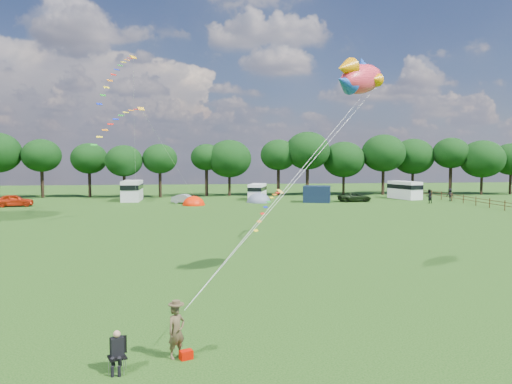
{
  "coord_description": "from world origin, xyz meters",
  "views": [
    {
      "loc": [
        -3.98,
        -23.71,
        6.27
      ],
      "look_at": [
        0.0,
        8.0,
        4.0
      ],
      "focal_mm": 35.0,
      "sensor_mm": 36.0,
      "label": 1
    }
  ],
  "objects": [
    {
      "name": "campervan_d",
      "position": [
        27.2,
        46.91,
        1.41
      ],
      "size": [
        3.73,
        5.78,
        2.62
      ],
      "rotation": [
        0.0,
        0.0,
        1.87
      ],
      "color": "silver",
      "rests_on": "ground"
    },
    {
      "name": "car_a",
      "position": [
        -26.41,
        41.94,
        0.78
      ],
      "size": [
        5.0,
        2.94,
        1.56
      ],
      "primitive_type": "imported",
      "rotation": [
        0.0,
        0.0,
        1.82
      ],
      "color": "red",
      "rests_on": "ground"
    },
    {
      "name": "walker_b",
      "position": [
        32.11,
        42.76,
        0.89
      ],
      "size": [
        1.18,
        0.61,
        1.77
      ],
      "primitive_type": "imported",
      "rotation": [
        0.0,
        0.0,
        3.21
      ],
      "color": "black",
      "rests_on": "ground"
    },
    {
      "name": "camp_chair",
      "position": [
        -6.23,
        -9.14,
        0.74
      ],
      "size": [
        0.63,
        0.65,
        1.23
      ],
      "rotation": [
        0.0,
        0.0,
        0.36
      ],
      "color": "#99999E",
      "rests_on": "ground"
    },
    {
      "name": "tent_greyblue",
      "position": [
        4.91,
        43.98,
        0.02
      ],
      "size": [
        3.42,
        3.75,
        2.55
      ],
      "color": "slate",
      "rests_on": "ground"
    },
    {
      "name": "kite_flyer",
      "position": [
        -4.55,
        -8.36,
        0.84
      ],
      "size": [
        0.73,
        0.69,
        1.68
      ],
      "primitive_type": "imported",
      "rotation": [
        0.0,
        0.0,
        0.65
      ],
      "color": "#4F4129",
      "rests_on": "ground"
    },
    {
      "name": "awning_navy",
      "position": [
        12.9,
        43.23,
        1.12
      ],
      "size": [
        4.32,
        3.88,
        2.25
      ],
      "primitive_type": "cube",
      "rotation": [
        0.0,
        0.0,
        -0.31
      ],
      "color": "#0F1B31",
      "rests_on": "ground"
    },
    {
      "name": "tree_line",
      "position": [
        5.3,
        54.99,
        6.35
      ],
      "size": [
        102.98,
        10.98,
        10.27
      ],
      "color": "black",
      "rests_on": "ground"
    },
    {
      "name": "tent_orange",
      "position": [
        -3.99,
        41.1,
        0.02
      ],
      "size": [
        2.95,
        3.23,
        2.31
      ],
      "color": "#EF1F00",
      "rests_on": "ground"
    },
    {
      "name": "streamer_kite_b",
      "position": [
        -10.39,
        23.27,
        9.73
      ],
      "size": [
        4.28,
        4.55,
        3.79
      ],
      "rotation": [
        0.0,
        0.0,
        0.36
      ],
      "color": "#F3AD16",
      "rests_on": "ground"
    },
    {
      "name": "campervan_c",
      "position": [
        5.23,
        48.15,
        1.24
      ],
      "size": [
        3.33,
        5.09,
        2.31
      ],
      "rotation": [
        0.0,
        0.0,
        1.26
      ],
      "color": "white",
      "rests_on": "ground"
    },
    {
      "name": "streamer_kite_c",
      "position": [
        1.97,
        14.38,
        2.71
      ],
      "size": [
        3.1,
        4.94,
        2.78
      ],
      "rotation": [
        0.0,
        0.0,
        0.92
      ],
      "color": "gold",
      "rests_on": "ground"
    },
    {
      "name": "streamer_kite_a",
      "position": [
        -11.38,
        29.18,
        15.0
      ],
      "size": [
        3.42,
        5.64,
        5.79
      ],
      "rotation": [
        0.0,
        0.0,
        0.7
      ],
      "color": "#FFAB07",
      "rests_on": "ground"
    },
    {
      "name": "walker_a",
      "position": [
        27.45,
        39.66,
        0.95
      ],
      "size": [
        1.03,
        0.78,
        1.9
      ],
      "primitive_type": "imported",
      "rotation": [
        0.0,
        0.0,
        3.39
      ],
      "color": "black",
      "rests_on": "ground"
    },
    {
      "name": "fish_kite",
      "position": [
        4.02,
        0.03,
        10.08
      ],
      "size": [
        3.75,
        3.53,
        2.18
      ],
      "rotation": [
        0.0,
        -0.21,
        0.73
      ],
      "color": "#ED2E40",
      "rests_on": "ground"
    },
    {
      "name": "car_b",
      "position": [
        -5.03,
        43.43,
        0.62
      ],
      "size": [
        3.75,
        2.33,
        1.24
      ],
      "primitive_type": "imported",
      "rotation": [
        0.0,
        0.0,
        1.26
      ],
      "color": "gray",
      "rests_on": "ground"
    },
    {
      "name": "car_d",
      "position": [
        18.34,
        43.4,
        0.64
      ],
      "size": [
        4.77,
        2.29,
        1.28
      ],
      "primitive_type": "imported",
      "rotation": [
        0.0,
        0.0,
        1.61
      ],
      "color": "black",
      "rests_on": "ground"
    },
    {
      "name": "kite_bag",
      "position": [
        -4.26,
        -8.51,
        0.14
      ],
      "size": [
        0.46,
        0.39,
        0.28
      ],
      "primitive_type": "cube",
      "rotation": [
        0.0,
        0.0,
        0.39
      ],
      "color": "#BA0D00",
      "rests_on": "ground"
    },
    {
      "name": "fence",
      "position": [
        32.0,
        34.5,
        0.7
      ],
      "size": [
        0.12,
        33.12,
        1.2
      ],
      "color": "#472D19",
      "rests_on": "ground"
    },
    {
      "name": "campervan_b",
      "position": [
        -12.67,
        48.62,
        1.54
      ],
      "size": [
        2.57,
        5.9,
        2.87
      ],
      "rotation": [
        0.0,
        0.0,
        1.56
      ],
      "color": "silver",
      "rests_on": "ground"
    },
    {
      "name": "ground_plane",
      "position": [
        0.0,
        0.0,
        0.0
      ],
      "size": [
        180.0,
        180.0,
        0.0
      ],
      "primitive_type": "plane",
      "color": "black",
      "rests_on": "ground"
    }
  ]
}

